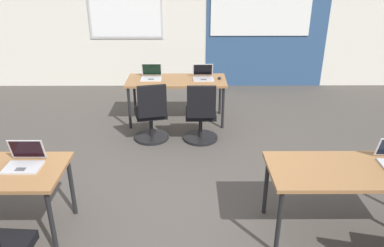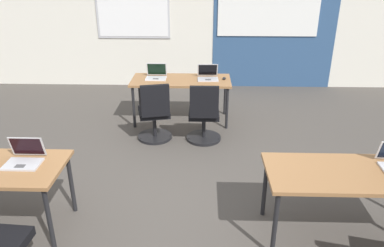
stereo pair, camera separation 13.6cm
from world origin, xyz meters
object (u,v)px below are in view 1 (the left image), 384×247
at_px(desk_far_center, 176,83).
at_px(laptop_far_right, 203,76).
at_px(desk_near_right, 354,174).
at_px(chair_far_left, 151,117).
at_px(mouse_far_right, 220,78).
at_px(laptop_near_left_inner, 24,161).
at_px(laptop_far_left, 151,76).
at_px(chair_far_right, 201,118).

xyz_separation_m(desk_far_center, laptop_far_right, (0.43, 0.04, 0.11)).
distance_m(desk_near_right, chair_far_left, 2.95).
bearing_deg(desk_far_center, chair_far_left, -114.97).
distance_m(mouse_far_right, laptop_near_left_inner, 3.42).
bearing_deg(laptop_far_left, laptop_near_left_inner, -108.62).
xyz_separation_m(laptop_far_right, chair_far_right, (-0.06, -0.82, -0.39)).
height_order(desk_near_right, laptop_far_left, laptop_far_left).
bearing_deg(chair_far_right, laptop_far_left, -47.10).
bearing_deg(laptop_far_right, laptop_near_left_inner, -124.34).
xyz_separation_m(laptop_far_left, chair_far_left, (0.06, -0.81, -0.39)).
height_order(mouse_far_right, chair_far_right, chair_far_right).
height_order(laptop_far_left, laptop_far_right, laptop_far_left).
relative_size(mouse_far_right, laptop_near_left_inner, 0.31).
distance_m(desk_near_right, desk_far_center, 3.30).
height_order(desk_far_center, laptop_far_left, laptop_far_left).
bearing_deg(chair_far_right, desk_far_center, -64.33).
height_order(laptop_far_left, mouse_far_right, laptop_far_left).
xyz_separation_m(desk_near_right, laptop_near_left_inner, (-3.08, 0.08, 0.11)).
distance_m(desk_near_right, chair_far_right, 2.46).
distance_m(chair_far_left, laptop_far_right, 1.18).
height_order(chair_far_left, laptop_far_right, laptop_far_right).
distance_m(desk_near_right, laptop_far_right, 3.13).
bearing_deg(laptop_far_left, desk_far_center, -8.76).
xyz_separation_m(desk_far_center, chair_far_left, (-0.35, -0.75, -0.28)).
bearing_deg(desk_far_center, chair_far_right, -64.15).
bearing_deg(desk_far_center, desk_near_right, -57.99).
bearing_deg(chair_far_right, mouse_far_right, -112.05).
relative_size(desk_near_right, chair_far_right, 1.74).
bearing_deg(laptop_far_left, desk_near_right, -53.25).
distance_m(laptop_far_left, laptop_far_right, 0.84).
distance_m(laptop_far_left, chair_far_left, 0.90).
height_order(desk_near_right, desk_far_center, same).
relative_size(desk_far_center, laptop_far_right, 4.71).
relative_size(laptop_far_left, laptop_far_right, 0.98).
relative_size(chair_far_left, laptop_far_right, 2.71).
distance_m(desk_far_center, chair_far_left, 0.87).
xyz_separation_m(chair_far_left, laptop_near_left_inner, (-0.98, -1.97, 0.39)).
bearing_deg(laptop_near_left_inner, desk_near_right, -1.10).
bearing_deg(laptop_near_left_inner, laptop_far_left, 71.97).
height_order(desk_far_center, chair_far_left, chair_far_left).
bearing_deg(desk_near_right, chair_far_right, 124.17).
height_order(desk_far_center, laptop_near_left_inner, laptop_near_left_inner).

